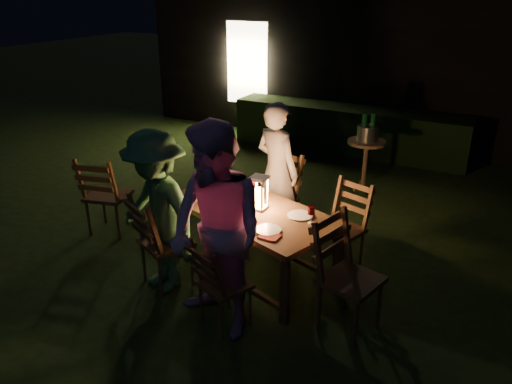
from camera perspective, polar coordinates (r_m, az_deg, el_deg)
The scene contains 29 objects.
garden_envelope at distance 11.16m, azimuth 17.30°, elevation 15.34°, with size 40.00×40.00×3.20m.
dining_table at distance 5.05m, azimuth -0.46°, elevation -2.69°, with size 1.98×1.42×0.75m.
chair_near_left at distance 5.12m, azimuth -10.33°, elevation -7.28°, with size 0.63×0.64×1.03m.
chair_near_right at distance 4.53m, azimuth -3.74°, elevation -12.00°, with size 0.53×0.55×0.89m.
chair_far_left at distance 5.98m, azimuth 2.00°, elevation -2.18°, with size 0.61×0.63×1.06m.
chair_far_right at distance 5.42m, azimuth 9.57°, elevation -5.64°, with size 0.56×0.58×0.98m.
chair_end at distance 4.53m, azimuth 10.45°, elevation -11.54°, with size 0.62×0.59×1.07m.
chair_spare at distance 6.32m, azimuth -16.47°, elevation -1.79°, with size 0.57×0.60×1.05m.
person_house_side at distance 5.82m, azimuth 2.40°, elevation 2.41°, with size 0.60×0.39×1.64m, color beige.
person_opp_right at distance 4.15m, azimuth -4.50°, elevation -4.67°, with size 0.91×0.71×1.88m, color #D290C3.
person_opp_left at distance 4.87m, azimuth -11.20°, elevation -2.31°, with size 1.06×0.61×1.64m, color #387141.
lantern at distance 4.96m, azimuth 0.35°, elevation -0.29°, with size 0.16×0.16×0.35m.
plate_far_left at distance 5.53m, azimuth -2.70°, elevation 0.54°, with size 0.25×0.25×0.01m, color white.
plate_near_left at distance 5.28m, azimuth -6.30°, elevation -0.72°, with size 0.25×0.25×0.01m, color white.
plate_far_right at distance 4.88m, azimuth 5.05°, elevation -2.70°, with size 0.25×0.25×0.01m, color white.
plate_near_right at distance 4.59m, azimuth 1.38°, elevation -4.35°, with size 0.25×0.25×0.01m, color white.
wineglass_a at distance 5.36m, azimuth -0.47°, elevation 0.76°, with size 0.06×0.06×0.18m, color #59070F, non-canonical shape.
wineglass_b at distance 5.43m, azimuth -6.60°, elevation 0.87°, with size 0.06×0.06×0.18m, color #59070F, non-canonical shape.
wineglass_c at distance 4.61m, azimuth -0.46°, elevation -3.08°, with size 0.06×0.06×0.18m, color #59070F, non-canonical shape.
wineglass_d at distance 4.72m, azimuth 6.30°, elevation -2.61°, with size 0.06×0.06×0.18m, color #59070F, non-canonical shape.
wineglass_e at distance 4.87m, azimuth -3.85°, elevation -1.65°, with size 0.06×0.06×0.18m, color silver, non-canonical shape.
bottle_table at distance 5.14m, azimuth -2.37°, elevation 0.34°, with size 0.07×0.07×0.28m, color #0F471E.
napkin_left at distance 4.93m, azimuth -4.37°, elevation -2.41°, with size 0.18×0.14×0.01m, color red.
napkin_right at distance 4.48m, azimuth 1.55°, elevation -5.11°, with size 0.18×0.14×0.01m, color red.
phone at distance 5.29m, azimuth -7.45°, elevation -0.77°, with size 0.14×0.07×0.01m, color black.
side_table at distance 7.41m, azimuth 12.51°, elevation 5.10°, with size 0.55×0.55×0.75m.
ice_bucket at distance 7.35m, azimuth 12.65°, elevation 6.56°, with size 0.30×0.30×0.22m, color #A5A8AD.
bottle_bucket_a at distance 7.32m, azimuth 12.21°, elevation 6.93°, with size 0.07×0.07×0.32m, color #0F471E.
bottle_bucket_b at distance 7.37m, azimuth 13.14°, elevation 6.95°, with size 0.07×0.07×0.32m, color #0F471E.
Camera 1 is at (2.10, -4.73, 2.85)m, focal length 35.00 mm.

